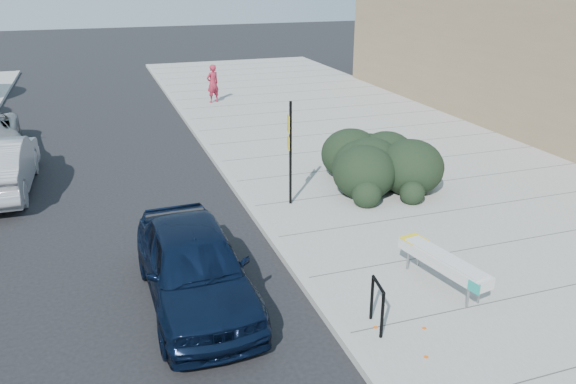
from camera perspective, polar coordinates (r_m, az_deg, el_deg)
name	(u,v)px	position (r m, az deg, el deg)	size (l,w,h in m)	color
ground	(304,285)	(11.67, 1.60, -9.42)	(120.00, 120.00, 0.00)	black
sidewalk_near	(415,174)	(18.04, 12.74, 1.79)	(11.20, 50.00, 0.15)	gray
curb_near	(242,195)	(15.93, -4.74, -0.35)	(0.22, 50.00, 0.17)	#9E9E99
bench	(443,262)	(11.53, 15.47, -6.86)	(0.84, 2.25, 0.66)	gray
bike_rack	(377,301)	(9.98, 9.06, -10.89)	(0.15, 0.61, 0.90)	black
sign_post	(290,147)	(14.65, 0.19, 4.55)	(0.13, 0.32, 2.79)	black
hedge	(369,151)	(16.96, 8.26, 4.15)	(2.27, 4.54, 1.70)	black
sedan_navy	(194,265)	(10.89, -9.49, -7.37)	(1.87, 4.65, 1.58)	black
pedestrian	(213,83)	(27.32, -7.65, 10.87)	(0.65, 0.43, 1.79)	maroon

